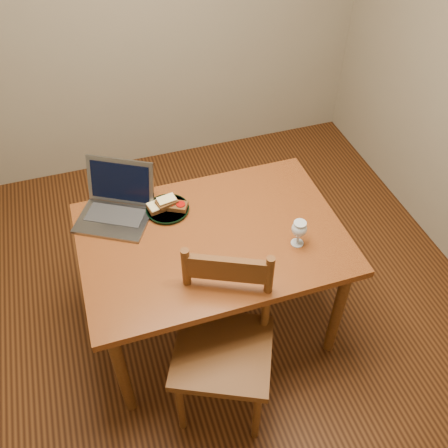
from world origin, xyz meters
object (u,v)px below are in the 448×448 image
object	(u,v)px
table	(212,247)
milk_glass	(299,233)
laptop	(117,202)
plate	(168,209)
chair	(223,340)

from	to	relation	value
table	milk_glass	bearing A→B (deg)	-24.88
milk_glass	laptop	world-z (taller)	laptop
table	laptop	xyz separation A→B (m)	(-0.41, 0.32, 0.15)
table	plate	distance (m)	0.31
table	plate	bearing A→B (deg)	124.67
table	plate	size ratio (longest dim) A/B	5.78
table	chair	size ratio (longest dim) A/B	2.20
chair	milk_glass	size ratio (longest dim) A/B	4.09
table	laptop	world-z (taller)	laptop
milk_glass	plate	bearing A→B (deg)	142.60
chair	laptop	size ratio (longest dim) A/B	1.27
plate	milk_glass	xyz separation A→B (m)	(0.55, -0.42, 0.06)
plate	chair	bearing A→B (deg)	-83.46
milk_glass	table	bearing A→B (deg)	155.12
laptop	table	bearing A→B (deg)	-8.12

